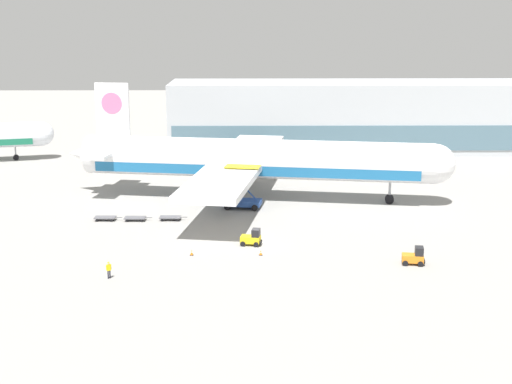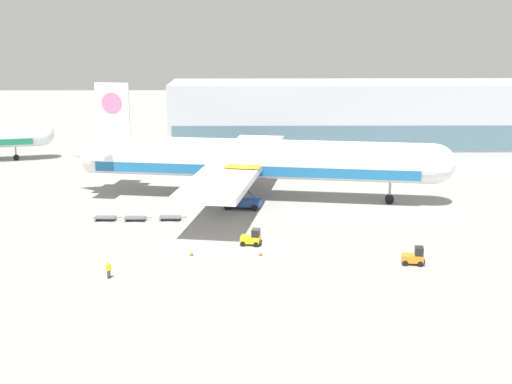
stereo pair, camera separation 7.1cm
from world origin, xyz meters
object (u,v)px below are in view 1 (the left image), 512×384
at_px(scissor_lift_loader, 243,192).
at_px(traffic_cone_near, 192,253).
at_px(traffic_cone_far, 261,253).
at_px(baggage_tug_foreground, 252,238).
at_px(baggage_dolly_third, 170,217).
at_px(ground_crew_near, 109,269).
at_px(baggage_dolly_lead, 105,218).
at_px(airplane_main, 250,160).
at_px(baggage_dolly_second, 135,218).
at_px(baggage_tug_mid, 414,257).

xyz_separation_m(scissor_lift_loader, traffic_cone_near, (-5.68, -21.24, -1.95)).
bearing_deg(traffic_cone_far, baggage_tug_foreground, 104.20).
xyz_separation_m(baggage_tug_foreground, baggage_dolly_third, (-10.86, 11.08, -0.49)).
xyz_separation_m(scissor_lift_loader, ground_crew_near, (-13.62, -28.70, -1.19)).
relative_size(baggage_tug_foreground, baggage_dolly_lead, 0.72).
distance_m(airplane_main, ground_crew_near, 37.67).
bearing_deg(traffic_cone_near, baggage_tug_foreground, 28.49).
bearing_deg(baggage_tug_foreground, baggage_dolly_lead, 161.50).
height_order(baggage_dolly_lead, baggage_dolly_second, same).
relative_size(baggage_dolly_third, ground_crew_near, 2.05).
bearing_deg(scissor_lift_loader, traffic_cone_near, -95.52).
bearing_deg(baggage_dolly_second, scissor_lift_loader, 26.01).
bearing_deg(baggage_dolly_lead, scissor_lift_loader, 20.51).
relative_size(baggage_dolly_second, traffic_cone_near, 5.68).
height_order(baggage_dolly_second, ground_crew_near, ground_crew_near).
bearing_deg(ground_crew_near, baggage_dolly_third, -136.05).
xyz_separation_m(baggage_tug_mid, traffic_cone_far, (-16.73, 3.34, -0.59)).
height_order(baggage_tug_foreground, baggage_tug_mid, same).
bearing_deg(traffic_cone_near, baggage_dolly_third, 105.00).
relative_size(baggage_tug_foreground, ground_crew_near, 1.47).
bearing_deg(airplane_main, traffic_cone_near, -94.76).
relative_size(baggage_tug_foreground, baggage_tug_mid, 1.01).
bearing_deg(baggage_dolly_second, baggage_dolly_lead, 178.41).
relative_size(scissor_lift_loader, baggage_dolly_lead, 1.63).
bearing_deg(baggage_tug_mid, baggage_dolly_second, 160.96).
height_order(baggage_tug_foreground, traffic_cone_far, baggage_tug_foreground).
height_order(airplane_main, scissor_lift_loader, airplane_main).
xyz_separation_m(traffic_cone_near, traffic_cone_far, (7.85, -0.06, -0.04)).
bearing_deg(scissor_lift_loader, baggage_tug_foreground, -76.60).
bearing_deg(traffic_cone_near, baggage_dolly_second, 120.60).
distance_m(airplane_main, traffic_cone_far, 27.53).
bearing_deg(traffic_cone_far, traffic_cone_near, 179.57).
distance_m(airplane_main, baggage_tug_mid, 35.46).
xyz_separation_m(baggage_dolly_lead, baggage_dolly_second, (4.02, -0.19, 0.00)).
relative_size(baggage_dolly_third, traffic_cone_far, 6.42).
xyz_separation_m(scissor_lift_loader, baggage_dolly_third, (-9.65, -6.42, -1.88)).
bearing_deg(baggage_tug_foreground, airplane_main, 101.22).
xyz_separation_m(scissor_lift_loader, baggage_dolly_lead, (-18.34, -6.44, -1.88)).
height_order(baggage_dolly_lead, traffic_cone_far, traffic_cone_far).
relative_size(airplane_main, ground_crew_near, 31.87).
bearing_deg(traffic_cone_far, baggage_tug_mid, -11.28).
xyz_separation_m(baggage_dolly_third, traffic_cone_near, (3.97, -14.82, -0.07)).
relative_size(airplane_main, baggage_dolly_second, 15.54).
height_order(baggage_tug_foreground, baggage_dolly_second, baggage_tug_foreground).
xyz_separation_m(airplane_main, baggage_tug_mid, (17.77, -30.28, -4.96)).
bearing_deg(baggage_tug_mid, airplane_main, 129.83).
bearing_deg(baggage_dolly_second, traffic_cone_far, -40.51).
xyz_separation_m(scissor_lift_loader, baggage_tug_foreground, (1.21, -17.51, -1.39)).
bearing_deg(traffic_cone_far, ground_crew_near, -154.89).
xyz_separation_m(airplane_main, baggage_dolly_lead, (-19.46, -12.08, -5.45)).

